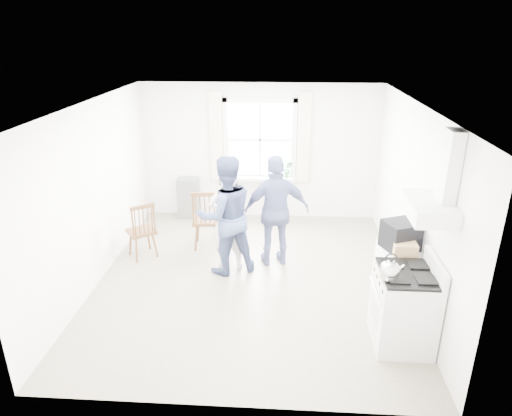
{
  "coord_description": "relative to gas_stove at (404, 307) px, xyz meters",
  "views": [
    {
      "loc": [
        0.47,
        -5.98,
        3.55
      ],
      "look_at": [
        0.07,
        0.2,
        1.07
      ],
      "focal_mm": 32.0,
      "sensor_mm": 36.0,
      "label": 1
    }
  ],
  "objects": [
    {
      "name": "low_cabinet",
      "position": [
        0.07,
        0.7,
        -0.03
      ],
      "size": [
        0.5,
        0.55,
        0.9
      ],
      "primitive_type": "cube",
      "color": "silver",
      "rests_on": "ground"
    },
    {
      "name": "windsor_chair_b",
      "position": [
        -2.72,
        2.29,
        0.17
      ],
      "size": [
        0.49,
        0.48,
        1.07
      ],
      "color": "#4F3019",
      "rests_on": "ground"
    },
    {
      "name": "person_right",
      "position": [
        -1.55,
        1.89,
        0.4
      ],
      "size": [
        1.25,
        1.25,
        1.77
      ],
      "primitive_type": "imported",
      "rotation": [
        0.0,
        0.0,
        3.37
      ],
      "color": "navy",
      "rests_on": "ground"
    },
    {
      "name": "gas_stove",
      "position": [
        0.0,
        0.0,
        0.0
      ],
      "size": [
        0.68,
        0.76,
        1.12
      ],
      "color": "silver",
      "rests_on": "ground"
    },
    {
      "name": "windsor_chair_a",
      "position": [
        -3.68,
        1.9,
        0.11
      ],
      "size": [
        0.56,
        0.56,
        0.97
      ],
      "color": "#4F3019",
      "rests_on": "ground"
    },
    {
      "name": "potted_plant",
      "position": [
        -1.37,
        3.71,
        0.53
      ],
      "size": [
        0.19,
        0.19,
        0.32
      ],
      "primitive_type": "imported",
      "rotation": [
        0.0,
        0.0,
        0.07
      ],
      "color": "#2E6734",
      "rests_on": "window_assembly"
    },
    {
      "name": "range_hood",
      "position": [
        0.16,
        -0.0,
        1.42
      ],
      "size": [
        0.45,
        0.76,
        0.94
      ],
      "color": "silver",
      "rests_on": "room_shell"
    },
    {
      "name": "person_left",
      "position": [
        -2.27,
        1.7,
        0.32
      ],
      "size": [
        0.59,
        0.59,
        1.6
      ],
      "primitive_type": "imported",
      "rotation": [
        0.0,
        0.0,
        3.14
      ],
      "color": "white",
      "rests_on": "ground"
    },
    {
      "name": "room_shell",
      "position": [
        -1.91,
        1.35,
        0.82
      ],
      "size": [
        4.62,
        5.12,
        2.64
      ],
      "color": "gray",
      "rests_on": "ground"
    },
    {
      "name": "kettle",
      "position": [
        -0.25,
        -0.15,
        0.57
      ],
      "size": [
        0.22,
        0.22,
        0.32
      ],
      "color": "silver",
      "rests_on": "gas_stove"
    },
    {
      "name": "window_assembly",
      "position": [
        -1.91,
        3.8,
        0.98
      ],
      "size": [
        1.88,
        0.24,
        1.7
      ],
      "color": "white",
      "rests_on": "room_shell"
    },
    {
      "name": "stereo_stack",
      "position": [
        0.06,
        0.71,
        0.6
      ],
      "size": [
        0.52,
        0.49,
        0.37
      ],
      "color": "black",
      "rests_on": "low_cabinet"
    },
    {
      "name": "cardboard_box",
      "position": [
        0.06,
        0.49,
        0.51
      ],
      "size": [
        0.29,
        0.21,
        0.18
      ],
      "primitive_type": "cube",
      "rotation": [
        0.0,
        0.0,
        -0.02
      ],
      "color": "#AC8453",
      "rests_on": "low_cabinet"
    },
    {
      "name": "shelf_unit",
      "position": [
        -3.31,
        3.68,
        -0.08
      ],
      "size": [
        0.4,
        0.3,
        0.8
      ],
      "primitive_type": "cube",
      "color": "slate",
      "rests_on": "ground"
    },
    {
      "name": "person_mid",
      "position": [
        -2.29,
        1.59,
        0.44
      ],
      "size": [
        1.18,
        1.18,
        1.84
      ],
      "primitive_type": "imported",
      "rotation": [
        0.0,
        0.0,
        3.56
      ],
      "color": "#404C77",
      "rests_on": "ground"
    }
  ]
}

